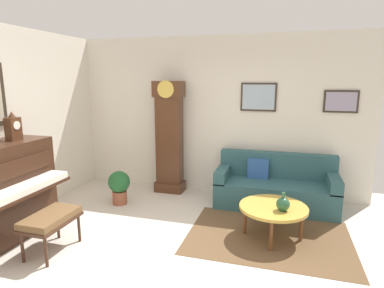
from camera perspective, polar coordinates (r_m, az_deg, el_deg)
ground_plane at (r=4.09m, az=-3.49°, el=-19.55°), size 6.40×6.00×0.10m
wall_back at (r=5.85m, az=4.40°, el=5.06°), size 5.30×0.13×2.80m
area_rug at (r=4.53m, az=13.36°, el=-15.78°), size 2.10×1.50×0.01m
piano_bench at (r=4.28m, az=-23.77°, el=-12.22°), size 0.42×0.70×0.48m
grandfather_clock at (r=5.84m, az=-4.02°, el=0.70°), size 0.52×0.34×2.03m
couch at (r=5.49m, az=14.55°, el=-7.41°), size 1.90×0.80×0.84m
coffee_table at (r=4.39m, az=14.22°, el=-10.99°), size 0.88×0.88×0.43m
mantel_clock at (r=4.84m, az=-29.15°, el=2.61°), size 0.13×0.18×0.38m
green_jug at (r=4.23m, az=15.84°, el=-10.21°), size 0.17×0.17×0.24m
potted_plant at (r=5.51m, az=-12.79°, el=-7.14°), size 0.36×0.36×0.56m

